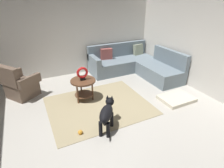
{
  "coord_description": "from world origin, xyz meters",
  "views": [
    {
      "loc": [
        -1.17,
        -2.7,
        2.36
      ],
      "look_at": [
        0.45,
        0.6,
        0.55
      ],
      "focal_mm": 29.08,
      "sensor_mm": 36.0,
      "label": 1
    }
  ],
  "objects_px": {
    "armchair": "(20,85)",
    "dog": "(107,113)",
    "sectional_couch": "(135,65)",
    "dog_toy_ball": "(80,132)",
    "dog_bed_mat": "(176,99)",
    "side_table": "(83,85)",
    "torus_sculpture": "(82,73)"
  },
  "relations": [
    {
      "from": "dog_toy_ball",
      "to": "sectional_couch",
      "type": "bearing_deg",
      "value": 39.56
    },
    {
      "from": "torus_sculpture",
      "to": "dog_bed_mat",
      "type": "relative_size",
      "value": 0.41
    },
    {
      "from": "dog",
      "to": "dog_toy_ball",
      "type": "relative_size",
      "value": 7.63
    },
    {
      "from": "armchair",
      "to": "dog_toy_ball",
      "type": "xyz_separation_m",
      "value": [
        0.92,
        -2.02,
        -0.28
      ]
    },
    {
      "from": "sectional_couch",
      "to": "side_table",
      "type": "distance_m",
      "value": 2.25
    },
    {
      "from": "torus_sculpture",
      "to": "sectional_couch",
      "type": "bearing_deg",
      "value": 23.77
    },
    {
      "from": "sectional_couch",
      "to": "dog_bed_mat",
      "type": "distance_m",
      "value": 1.96
    },
    {
      "from": "torus_sculpture",
      "to": "armchair",
      "type": "bearing_deg",
      "value": 148.79
    },
    {
      "from": "armchair",
      "to": "dog_bed_mat",
      "type": "bearing_deg",
      "value": 25.68
    },
    {
      "from": "torus_sculpture",
      "to": "dog",
      "type": "distance_m",
      "value": 1.31
    },
    {
      "from": "armchair",
      "to": "dog",
      "type": "bearing_deg",
      "value": -1.62
    },
    {
      "from": "side_table",
      "to": "torus_sculpture",
      "type": "xyz_separation_m",
      "value": [
        0.0,
        0.0,
        0.29
      ]
    },
    {
      "from": "armchair",
      "to": "side_table",
      "type": "height_order",
      "value": "armchair"
    },
    {
      "from": "side_table",
      "to": "dog",
      "type": "relative_size",
      "value": 0.86
    },
    {
      "from": "dog_bed_mat",
      "to": "side_table",
      "type": "bearing_deg",
      "value": 153.15
    },
    {
      "from": "armchair",
      "to": "dog_bed_mat",
      "type": "relative_size",
      "value": 1.25
    },
    {
      "from": "side_table",
      "to": "torus_sculpture",
      "type": "distance_m",
      "value": 0.29
    },
    {
      "from": "dog",
      "to": "dog_toy_ball",
      "type": "xyz_separation_m",
      "value": [
        -0.51,
        0.09,
        -0.33
      ]
    },
    {
      "from": "side_table",
      "to": "dog_toy_ball",
      "type": "bearing_deg",
      "value": -111.64
    },
    {
      "from": "armchair",
      "to": "dog_bed_mat",
      "type": "height_order",
      "value": "armchair"
    },
    {
      "from": "sectional_couch",
      "to": "dog_bed_mat",
      "type": "height_order",
      "value": "sectional_couch"
    },
    {
      "from": "sectional_couch",
      "to": "dog_toy_ball",
      "type": "bearing_deg",
      "value": -140.44
    },
    {
      "from": "armchair",
      "to": "dog",
      "type": "distance_m",
      "value": 2.55
    },
    {
      "from": "sectional_couch",
      "to": "armchair",
      "type": "distance_m",
      "value": 3.44
    },
    {
      "from": "side_table",
      "to": "armchair",
      "type": "bearing_deg",
      "value": 148.79
    },
    {
      "from": "sectional_couch",
      "to": "torus_sculpture",
      "type": "xyz_separation_m",
      "value": [
        -2.05,
        -0.9,
        0.42
      ]
    },
    {
      "from": "sectional_couch",
      "to": "dog_bed_mat",
      "type": "xyz_separation_m",
      "value": [
        -0.01,
        -1.94,
        -0.24
      ]
    },
    {
      "from": "armchair",
      "to": "dog_toy_ball",
      "type": "distance_m",
      "value": 2.23
    },
    {
      "from": "sectional_couch",
      "to": "side_table",
      "type": "relative_size",
      "value": 3.75
    },
    {
      "from": "torus_sculpture",
      "to": "dog_bed_mat",
      "type": "distance_m",
      "value": 2.39
    },
    {
      "from": "sectional_couch",
      "to": "dog",
      "type": "height_order",
      "value": "sectional_couch"
    },
    {
      "from": "armchair",
      "to": "torus_sculpture",
      "type": "distance_m",
      "value": 1.67
    }
  ]
}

